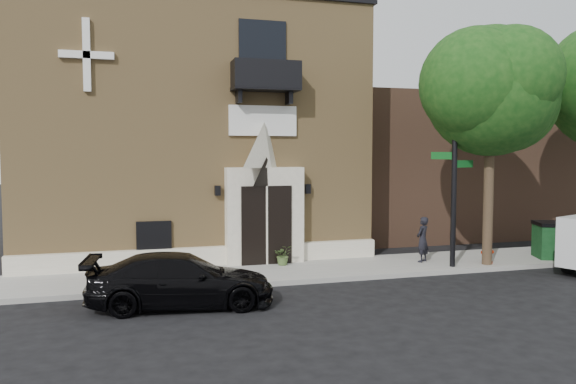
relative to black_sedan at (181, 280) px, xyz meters
name	(u,v)px	position (x,y,z in m)	size (l,w,h in m)	color
ground	(320,283)	(4.15, 1.38, -0.67)	(120.00, 120.00, 0.00)	black
sidewalk	(334,269)	(5.15, 2.88, -0.59)	(42.00, 3.00, 0.15)	gray
church	(187,133)	(1.16, 9.33, 3.97)	(12.20, 11.01, 9.30)	#A8844F
neighbour_building	(486,165)	(16.15, 10.38, 2.53)	(18.00, 8.00, 6.40)	brown
street_tree_left	(494,90)	(10.17, 1.73, 5.20)	(4.97, 4.38, 7.77)	#38281C
black_sedan	(181,280)	(0.00, 0.00, 0.00)	(1.87, 4.60, 1.33)	black
street_sign	(454,167)	(8.87, 1.86, 2.72)	(1.22, 0.98, 6.43)	black
fire_hydrant	(487,252)	(10.25, 1.95, -0.15)	(0.43, 0.34, 0.75)	#9F1F04
dumpster	(565,240)	(13.44, 2.04, 0.13)	(2.21, 1.73, 1.27)	#0F3817
planter	(283,255)	(3.64, 3.58, -0.18)	(0.60, 0.52, 0.67)	#47622E
pedestrian_near	(423,239)	(8.31, 2.80, 0.25)	(0.56, 0.37, 1.53)	black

